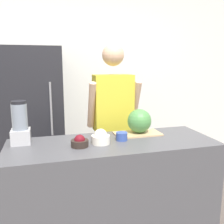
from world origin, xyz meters
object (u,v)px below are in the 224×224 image
object	(u,v)px
refrigerator	(33,119)
bowl_small_blue	(122,136)
watermelon	(139,121)
bowl_cream	(101,138)
blender	(20,125)
bowl_cherries	(80,142)
person	(113,124)

from	to	relation	value
refrigerator	bowl_small_blue	world-z (taller)	refrigerator
refrigerator	watermelon	size ratio (longest dim) A/B	7.88
refrigerator	bowl_cream	world-z (taller)	refrigerator
blender	bowl_cherries	bearing A→B (deg)	-23.86
person	blender	distance (m)	1.02
bowl_cherries	bowl_small_blue	xyz separation A→B (m)	(0.37, 0.07, -0.00)
watermelon	bowl_cream	bearing A→B (deg)	-156.37
bowl_cherries	person	bearing A→B (deg)	54.79
watermelon	blender	distance (m)	1.04
refrigerator	watermelon	bearing A→B (deg)	-47.97
refrigerator	blender	world-z (taller)	refrigerator
bowl_cream	bowl_small_blue	size ratio (longest dim) A/B	1.55
refrigerator	watermelon	xyz separation A→B (m)	(0.99, -1.09, 0.16)
person	watermelon	distance (m)	0.47
watermelon	person	bearing A→B (deg)	107.00
refrigerator	blender	size ratio (longest dim) A/B	4.89
refrigerator	person	xyz separation A→B (m)	(0.85, -0.66, 0.04)
watermelon	bowl_small_blue	world-z (taller)	watermelon
bowl_small_blue	bowl_cherries	bearing A→B (deg)	-169.49
refrigerator	blender	bearing A→B (deg)	-92.64
bowl_cream	bowl_small_blue	world-z (taller)	bowl_cream
watermelon	refrigerator	bearing A→B (deg)	132.03
refrigerator	bowl_cream	distance (m)	1.40
person	watermelon	world-z (taller)	person
refrigerator	bowl_cherries	bearing A→B (deg)	-72.89
blender	watermelon	bearing A→B (deg)	0.50
bowl_cream	bowl_small_blue	bearing A→B (deg)	11.17
watermelon	blender	xyz separation A→B (m)	(-1.04, -0.01, 0.04)
bowl_cherries	bowl_cream	world-z (taller)	bowl_cream
refrigerator	bowl_small_blue	bearing A→B (deg)	-58.01
bowl_cherries	bowl_small_blue	distance (m)	0.38
bowl_cream	blender	size ratio (longest dim) A/B	0.43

